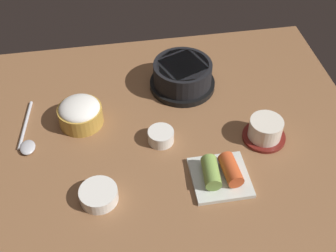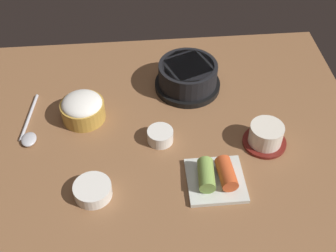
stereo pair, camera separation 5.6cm
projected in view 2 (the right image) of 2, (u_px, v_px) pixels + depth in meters
dining_table at (159, 132)px, 108.60cm from camera, size 100.00×76.00×2.00cm
stone_pot at (188, 76)px, 116.30cm from camera, size 17.53×17.53×7.43cm
rice_bowl at (83, 108)px, 108.36cm from camera, size 10.85×10.85×6.64cm
tea_cup_with_saucer at (266, 136)px, 102.71cm from camera, size 10.36×10.36×5.62cm
banchan_cup_center at (158, 136)px, 104.04cm from camera, size 6.20×6.20×3.19cm
kimchi_plate at (216, 177)px, 95.42cm from camera, size 12.56×12.56×4.56cm
side_bowl_near at (93, 190)px, 93.17cm from camera, size 8.18×8.18×2.97cm
spoon at (29, 132)px, 106.46cm from camera, size 4.26×18.50×1.35cm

